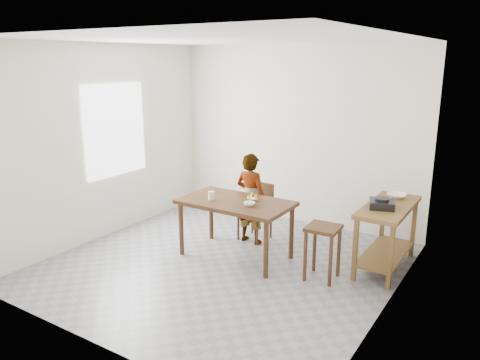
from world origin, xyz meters
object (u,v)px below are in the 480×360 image
Objects in this scene: dining_table at (236,229)px; stool at (322,252)px; prep_counter at (386,237)px; child at (251,198)px; dining_chair at (255,212)px.

stool is (1.18, 0.01, -0.05)m from dining_table.
dining_table reaches higher than stool.
stool is at bearing 0.45° from dining_table.
prep_counter is 1.87× the size of stool.
prep_counter is 1.84m from child.
stool is at bearing -127.77° from prep_counter.
dining_table is 1.76× the size of dining_chair.
dining_table is 0.59m from child.
dining_chair is 1.44m from stool.
child is (-0.10, 0.53, 0.26)m from dining_table.
child is (-1.82, -0.17, 0.23)m from prep_counter.
dining_chair is (-0.10, 0.65, 0.02)m from dining_table.
dining_table is 1.19m from stool.
stool is (-0.54, -0.69, -0.08)m from prep_counter.
child is at bearing -79.82° from dining_chair.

